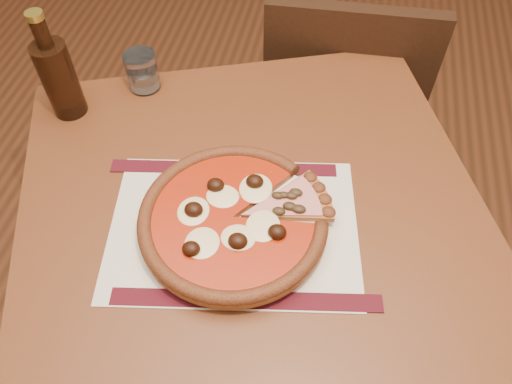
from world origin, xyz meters
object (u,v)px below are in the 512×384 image
(table, at_px, (254,243))
(water_glass, at_px, (142,71))
(chair_far, at_px, (339,105))
(plate, at_px, (233,225))
(bottle, at_px, (58,76))
(pizza, at_px, (233,218))

(table, height_order, water_glass, water_glass)
(table, distance_m, water_glass, 0.42)
(chair_far, distance_m, plate, 0.71)
(water_glass, relative_size, bottle, 0.36)
(pizza, bearing_deg, chair_far, 76.55)
(plate, bearing_deg, table, 56.82)
(chair_far, relative_size, pizza, 2.74)
(pizza, relative_size, bottle, 1.40)
(plate, bearing_deg, water_glass, 129.89)
(chair_far, distance_m, pizza, 0.71)
(plate, relative_size, bottle, 1.32)
(table, bearing_deg, bottle, 156.89)
(table, height_order, plate, plate)
(chair_far, height_order, pizza, chair_far)
(chair_far, xyz_separation_m, pizza, (-0.15, -0.63, 0.29))
(plate, bearing_deg, chair_far, 76.56)
(table, xyz_separation_m, water_glass, (-0.29, 0.27, 0.14))
(chair_far, relative_size, plate, 2.92)
(table, distance_m, plate, 0.12)
(plate, bearing_deg, bottle, 150.77)
(table, distance_m, pizza, 0.14)
(table, relative_size, chair_far, 1.21)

